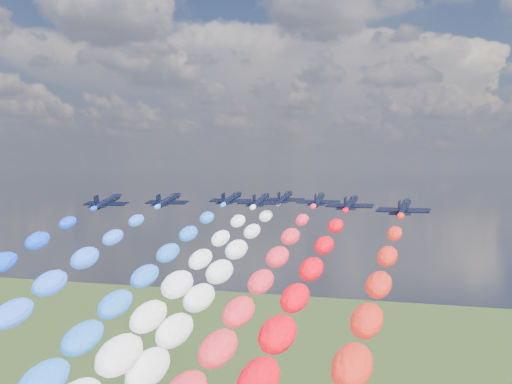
% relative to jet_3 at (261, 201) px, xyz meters
% --- Properties ---
extents(jet_0, '(9.52, 12.86, 5.14)m').
position_rel_jet_3_xyz_m(jet_0, '(-28.79, -13.27, 0.00)').
color(jet_0, black).
extents(jet_1, '(9.59, 12.91, 5.14)m').
position_rel_jet_3_xyz_m(jet_1, '(-19.15, -4.66, 0.00)').
color(jet_1, black).
extents(jet_2, '(9.90, 13.13, 5.14)m').
position_rel_jet_3_xyz_m(jet_2, '(-8.69, 5.79, 0.00)').
color(jet_2, black).
extents(trail_2, '(6.57, 125.29, 45.56)m').
position_rel_jet_3_xyz_m(trail_2, '(-8.69, -58.69, -20.55)').
color(trail_2, blue).
extents(jet_3, '(9.26, 12.68, 5.14)m').
position_rel_jet_3_xyz_m(jet_3, '(0.00, 0.00, 0.00)').
color(jet_3, black).
extents(jet_4, '(9.35, 12.74, 5.14)m').
position_rel_jet_3_xyz_m(jet_4, '(1.37, 13.78, 0.00)').
color(jet_4, black).
extents(trail_4, '(6.57, 125.29, 45.56)m').
position_rel_jet_3_xyz_m(trail_4, '(1.37, -50.71, -20.55)').
color(trail_4, white).
extents(jet_5, '(9.94, 13.16, 5.14)m').
position_rel_jet_3_xyz_m(jet_5, '(11.02, 6.64, 0.00)').
color(jet_5, black).
extents(jet_6, '(9.67, 12.97, 5.14)m').
position_rel_jet_3_xyz_m(jet_6, '(19.82, -4.47, 0.00)').
color(jet_6, black).
extents(jet_7, '(10.01, 13.21, 5.14)m').
position_rel_jet_3_xyz_m(jet_7, '(31.08, -14.82, 0.00)').
color(jet_7, black).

